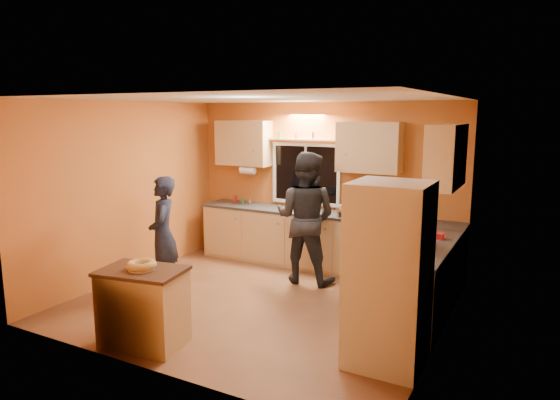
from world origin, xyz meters
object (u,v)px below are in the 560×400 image
Objects in this scene: refrigerator at (388,275)px; person_center at (306,218)px; person_left at (163,234)px; island at (144,307)px; person_right at (390,245)px.

refrigerator is 0.95× the size of person_center.
person_center is at bearing 92.26° from person_left.
person_center reaches higher than island.
island is at bearing 154.57° from person_right.
person_center reaches higher than refrigerator.
person_center is (0.62, 2.65, 0.52)m from island.
island is (-2.36, -0.82, -0.48)m from refrigerator.
person_right is (1.97, 2.24, 0.39)m from island.
person_center reaches higher than person_left.
island is 2.77m from person_center.
person_left is 3.03m from person_right.
person_center is at bearing 133.62° from refrigerator.
person_center is (1.57, 1.25, 0.15)m from person_left.
refrigerator is at bearing 130.03° from person_center.
person_left is 0.84× the size of person_center.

